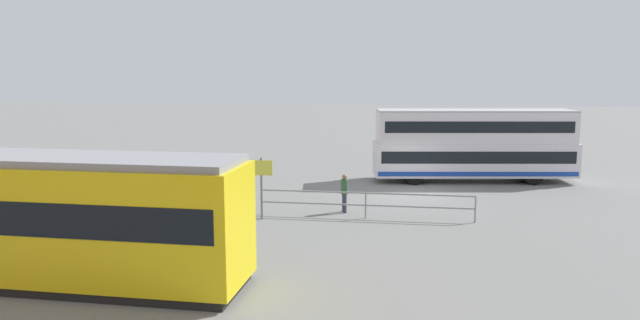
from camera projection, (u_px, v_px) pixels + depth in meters
name	position (u px, v px, depth m)	size (l,w,h in m)	color
ground_plane	(414.00, 194.00, 28.49)	(160.00, 160.00, 0.00)	slate
double_decker_bus	(473.00, 145.00, 31.54)	(10.98, 3.96, 3.90)	silver
pedestrian_near_railing	(344.00, 191.00, 24.57)	(0.41, 0.41, 1.63)	#33384C
pedestrian_railing	(366.00, 200.00, 23.57)	(8.72, 0.10, 1.08)	gray
info_sign	(261.00, 178.00, 23.28)	(0.91, 0.17, 2.51)	slate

